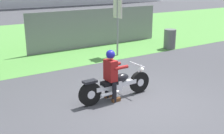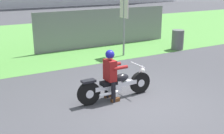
{
  "view_description": "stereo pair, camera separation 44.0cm",
  "coord_description": "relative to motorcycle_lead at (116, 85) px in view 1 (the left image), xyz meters",
  "views": [
    {
      "loc": [
        -4.48,
        -5.4,
        3.14
      ],
      "look_at": [
        -0.34,
        0.88,
        0.85
      ],
      "focal_mm": 46.34,
      "sensor_mm": 36.0,
      "label": 1
    },
    {
      "loc": [
        -4.11,
        -5.63,
        3.14
      ],
      "look_at": [
        -0.34,
        0.88,
        0.85
      ],
      "focal_mm": 46.34,
      "sensor_mm": 36.0,
      "label": 2
    }
  ],
  "objects": [
    {
      "name": "rider_lead",
      "position": [
        -0.17,
        0.0,
        0.43
      ],
      "size": [
        0.55,
        0.48,
        1.39
      ],
      "rotation": [
        0.0,
        0.0,
        0.01
      ],
      "color": "black",
      "rests_on": "ground"
    },
    {
      "name": "trash_can",
      "position": [
        5.46,
        3.56,
        0.07
      ],
      "size": [
        0.55,
        0.55,
        0.91
      ],
      "primitive_type": "cylinder",
      "color": "#595E5B",
      "rests_on": "ground"
    },
    {
      "name": "ground",
      "position": [
        0.34,
        -0.68,
        -0.38
      ],
      "size": [
        120.0,
        120.0,
        0.0
      ],
      "primitive_type": "plane",
      "color": "#424247"
    },
    {
      "name": "grass_verge",
      "position": [
        0.34,
        9.25,
        -0.38
      ],
      "size": [
        60.0,
        12.0,
        0.01
      ],
      "primitive_type": "cube",
      "color": "#549342",
      "rests_on": "ground"
    },
    {
      "name": "fence_segment",
      "position": [
        2.91,
        5.94,
        0.52
      ],
      "size": [
        7.0,
        0.06,
        1.8
      ],
      "primitive_type": "cube",
      "color": "slate",
      "rests_on": "ground"
    },
    {
      "name": "sign_banner",
      "position": [
        2.69,
        3.87,
        1.34
      ],
      "size": [
        0.08,
        0.6,
        2.6
      ],
      "color": "gray",
      "rests_on": "ground"
    },
    {
      "name": "motorcycle_lead",
      "position": [
        0.0,
        0.0,
        0.0
      ],
      "size": [
        2.25,
        0.66,
        0.87
      ],
      "rotation": [
        0.0,
        0.0,
        0.01
      ],
      "color": "black",
      "rests_on": "ground"
    }
  ]
}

